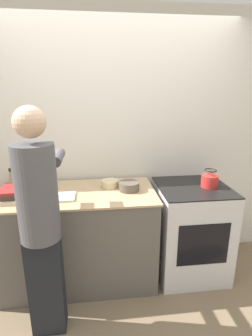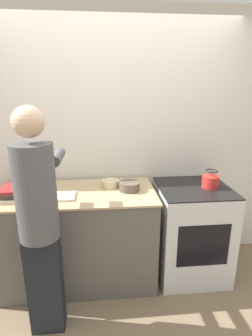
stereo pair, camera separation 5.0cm
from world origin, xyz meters
name	(u,v)px [view 1 (the left image)]	position (x,y,z in m)	size (l,w,h in m)	color
ground_plane	(120,299)	(0.00, 0.00, 0.00)	(12.00, 12.00, 0.00)	#7A664C
wall_back	(112,142)	(0.00, 0.76, 1.30)	(8.00, 0.05, 2.60)	silver
counter	(78,237)	(-0.37, 0.35, 0.46)	(1.46, 0.72, 0.92)	#5B5651
oven	(190,230)	(0.75, 0.33, 0.47)	(0.68, 0.66, 0.94)	silver
person	(40,218)	(-0.58, -0.22, 0.97)	(0.32, 0.56, 1.74)	black
cutting_board	(57,197)	(-0.52, 0.23, 0.93)	(0.31, 0.20, 0.02)	silver
knife	(55,195)	(-0.54, 0.25, 0.94)	(0.22, 0.05, 0.01)	silver
kettle	(210,180)	(0.89, 0.30, 1.01)	(0.16, 0.16, 0.17)	red
bowl_prep	(129,186)	(0.13, 0.34, 0.96)	(0.19, 0.19, 0.08)	brown
bowl_mixing	(110,184)	(-0.04, 0.45, 0.96)	(0.17, 0.17, 0.07)	#C6B789
canister_jar	(18,177)	(-0.94, 0.60, 1.01)	(0.15, 0.15, 0.18)	tan
book_stack	(11,194)	(-0.91, 0.26, 0.97)	(0.24, 0.29, 0.10)	beige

